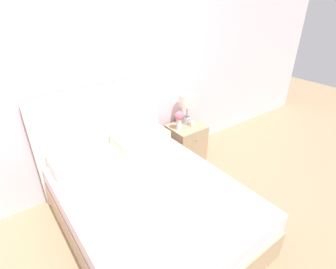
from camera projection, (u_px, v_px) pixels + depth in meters
ground_plane at (109, 178)px, 3.32m from camera, size 12.00×12.00×0.00m
wall_back at (92, 76)px, 2.74m from camera, size 8.00×0.06×2.60m
bed at (145, 201)px, 2.56m from camera, size 1.49×1.94×1.22m
nightstand at (186, 142)px, 3.61m from camera, size 0.45×0.43×0.50m
table_lamp at (187, 103)px, 3.43m from camera, size 0.22×0.22×0.41m
flower_vase at (179, 118)px, 3.33m from camera, size 0.12×0.12×0.25m
alarm_clock at (192, 123)px, 3.49m from camera, size 0.06×0.05×0.06m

